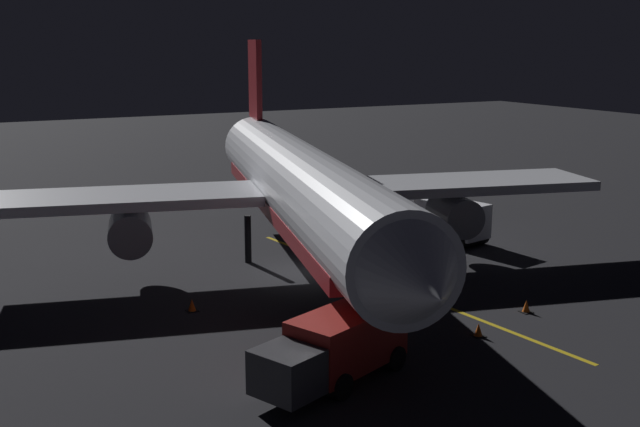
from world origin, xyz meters
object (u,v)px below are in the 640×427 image
at_px(airliner, 299,187).
at_px(traffic_cone_near_right, 349,279).
at_px(baggage_truck, 336,348).
at_px(ground_crew_worker, 392,299).
at_px(catering_truck, 444,219).
at_px(traffic_cone_far, 526,307).
at_px(traffic_cone_near_left, 192,306).
at_px(traffic_cone_under_wing, 478,330).

height_order(airliner, traffic_cone_near_right, airliner).
height_order(baggage_truck, traffic_cone_near_right, baggage_truck).
distance_m(airliner, ground_crew_worker, 9.29).
xyz_separation_m(catering_truck, traffic_cone_far, (4.63, 12.25, -1.01)).
xyz_separation_m(traffic_cone_near_left, traffic_cone_far, (-12.92, 6.99, 0.00)).
bearing_deg(traffic_cone_near_right, traffic_cone_far, 123.72).
bearing_deg(baggage_truck, airliner, -111.16).
xyz_separation_m(ground_crew_worker, traffic_cone_far, (-5.73, 2.01, -0.64)).
bearing_deg(traffic_cone_near_left, catering_truck, -163.32).
relative_size(baggage_truck, ground_crew_worker, 3.77).
relative_size(airliner, traffic_cone_near_left, 69.65).
bearing_deg(traffic_cone_near_left, airliner, -152.91).
relative_size(baggage_truck, catering_truck, 1.04).
bearing_deg(airliner, traffic_cone_near_right, 106.73).
xyz_separation_m(baggage_truck, traffic_cone_near_right, (-6.07, -9.66, -1.00)).
relative_size(traffic_cone_near_left, traffic_cone_far, 1.00).
xyz_separation_m(traffic_cone_near_right, traffic_cone_under_wing, (-1.10, 8.53, 0.00)).
bearing_deg(catering_truck, traffic_cone_near_left, 16.68).
height_order(ground_crew_worker, traffic_cone_near_right, ground_crew_worker).
distance_m(catering_truck, traffic_cone_far, 13.13).
height_order(catering_truck, traffic_cone_under_wing, catering_truck).
bearing_deg(catering_truck, traffic_cone_far, 69.31).
distance_m(baggage_truck, traffic_cone_near_left, 9.70).
xyz_separation_m(ground_crew_worker, traffic_cone_near_left, (7.19, -4.98, -0.64)).
bearing_deg(catering_truck, traffic_cone_under_wing, 58.40).
bearing_deg(airliner, traffic_cone_far, 118.82).
distance_m(airliner, traffic_cone_far, 12.80).
bearing_deg(ground_crew_worker, catering_truck, -135.32).
bearing_deg(ground_crew_worker, traffic_cone_far, 160.68).
distance_m(airliner, traffic_cone_under_wing, 12.80).
distance_m(airliner, traffic_cone_near_right, 5.45).
height_order(traffic_cone_near_right, traffic_cone_under_wing, same).
bearing_deg(traffic_cone_near_right, airliner, -73.27).
xyz_separation_m(airliner, traffic_cone_far, (-5.84, 10.61, -4.14)).
height_order(catering_truck, ground_crew_worker, catering_truck).
height_order(airliner, baggage_truck, airliner).
distance_m(baggage_truck, catering_truck, 21.36).
height_order(traffic_cone_near_left, traffic_cone_near_right, same).
relative_size(airliner, traffic_cone_far, 69.65).
height_order(airliner, catering_truck, airliner).
relative_size(ground_crew_worker, traffic_cone_under_wing, 3.16).
xyz_separation_m(baggage_truck, traffic_cone_near_left, (2.03, -9.43, -1.00)).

